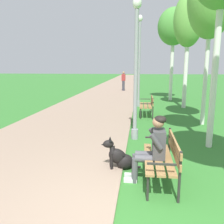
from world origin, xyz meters
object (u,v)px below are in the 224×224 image
(dog_black, at_px, (120,157))
(lamp_post_near, at_px, (136,69))
(park_bench_near, at_px, (164,155))
(park_bench_mid, at_px, (148,104))
(birch_tree_fifth, at_px, (174,27))
(birch_tree_third, at_px, (211,0))
(lamp_post_mid, at_px, (139,61))
(birch_tree_fourth, at_px, (189,21))
(person_seated_on_near_bench, at_px, (152,146))
(pedestrian_distant, at_px, (123,81))

(dog_black, bearing_deg, lamp_post_near, 83.21)
(park_bench_near, relative_size, park_bench_mid, 1.00)
(park_bench_mid, bearing_deg, birch_tree_fifth, 72.70)
(dog_black, xyz_separation_m, birch_tree_third, (2.68, 4.21, 4.03))
(lamp_post_mid, distance_m, birch_tree_third, 4.76)
(dog_black, relative_size, lamp_post_near, 0.21)
(lamp_post_mid, xyz_separation_m, birch_tree_fourth, (2.31, -0.16, 1.83))
(park_bench_near, xyz_separation_m, birch_tree_fifth, (1.42, 10.85, 3.84))
(park_bench_mid, bearing_deg, person_seated_on_near_bench, -90.88)
(park_bench_mid, relative_size, birch_tree_third, 0.27)
(park_bench_near, height_order, park_bench_mid, same)
(birch_tree_third, height_order, birch_tree_fifth, birch_tree_third)
(dog_black, distance_m, lamp_post_mid, 8.15)
(park_bench_near, bearing_deg, pedestrian_distant, 96.76)
(lamp_post_near, bearing_deg, birch_tree_fourth, 67.08)
(park_bench_mid, xyz_separation_m, lamp_post_mid, (-0.42, 2.37, 1.86))
(dog_black, bearing_deg, birch_tree_fifth, 77.77)
(lamp_post_mid, relative_size, birch_tree_third, 0.82)
(lamp_post_mid, xyz_separation_m, birch_tree_fifth, (1.96, 2.56, 1.98))
(birch_tree_fourth, distance_m, pedestrian_distant, 9.23)
(park_bench_mid, height_order, birch_tree_fourth, birch_tree_fourth)
(lamp_post_near, relative_size, birch_tree_fourth, 0.70)
(lamp_post_near, bearing_deg, dog_black, -96.79)
(park_bench_mid, distance_m, pedestrian_distant, 10.15)
(pedestrian_distant, bearing_deg, birch_tree_fifth, -56.83)
(birch_tree_fourth, height_order, birch_tree_fifth, birch_tree_fourth)
(birch_tree_third, distance_m, birch_tree_fourth, 3.50)
(pedestrian_distant, bearing_deg, person_seated_on_near_bench, -83.98)
(lamp_post_near, relative_size, pedestrian_distant, 2.37)
(park_bench_mid, relative_size, lamp_post_near, 0.38)
(park_bench_near, bearing_deg, lamp_post_mid, 93.73)
(lamp_post_near, xyz_separation_m, birch_tree_third, (2.43, 2.09, 2.27))
(dog_black, relative_size, pedestrian_distant, 0.50)
(lamp_post_mid, xyz_separation_m, birch_tree_third, (2.38, -3.65, 1.92))
(person_seated_on_near_bench, relative_size, birch_tree_fifth, 0.23)
(person_seated_on_near_bench, xyz_separation_m, birch_tree_third, (2.05, 4.64, 3.61))
(lamp_post_near, distance_m, birch_tree_fifth, 8.85)
(person_seated_on_near_bench, height_order, dog_black, person_seated_on_near_bench)
(lamp_post_near, bearing_deg, lamp_post_mid, 89.52)
(dog_black, relative_size, lamp_post_mid, 0.18)
(park_bench_mid, relative_size, birch_tree_fifth, 0.27)
(dog_black, relative_size, birch_tree_fourth, 0.15)
(pedestrian_distant, bearing_deg, lamp_post_near, -84.46)
(birch_tree_fifth, bearing_deg, dog_black, -102.23)
(person_seated_on_near_bench, relative_size, birch_tree_third, 0.22)
(park_bench_near, relative_size, dog_black, 1.83)
(birch_tree_third, bearing_deg, lamp_post_mid, 123.10)
(park_bench_near, distance_m, birch_tree_third, 6.26)
(park_bench_near, height_order, birch_tree_third, birch_tree_third)
(park_bench_mid, bearing_deg, dog_black, -97.50)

